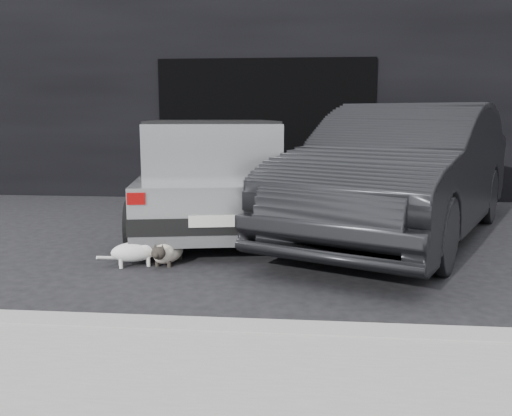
# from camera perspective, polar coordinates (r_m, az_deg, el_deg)

# --- Properties ---
(ground) EXTENTS (80.00, 80.00, 0.00)m
(ground) POSITION_cam_1_polar(r_m,az_deg,el_deg) (6.61, -10.48, -4.14)
(ground) COLOR black
(ground) RESTS_ON ground
(building_facade) EXTENTS (34.00, 4.00, 5.00)m
(building_facade) POSITION_cam_1_polar(r_m,az_deg,el_deg) (12.23, 1.77, 14.08)
(building_facade) COLOR black
(building_facade) RESTS_ON ground
(garage_opening) EXTENTS (4.00, 0.10, 2.60)m
(garage_opening) POSITION_cam_1_polar(r_m,az_deg,el_deg) (10.19, 1.00, 8.21)
(garage_opening) COLOR black
(garage_opening) RESTS_ON ground
(curb) EXTENTS (18.00, 0.25, 0.12)m
(curb) POSITION_cam_1_polar(r_m,az_deg,el_deg) (3.95, -6.72, -12.72)
(curb) COLOR gray
(curb) RESTS_ON ground
(silver_hatchback) EXTENTS (2.59, 4.33, 1.50)m
(silver_hatchback) POSITION_cam_1_polar(r_m,az_deg,el_deg) (7.52, -4.65, 3.99)
(silver_hatchback) COLOR #A6A8AA
(silver_hatchback) RESTS_ON ground
(second_car) EXTENTS (3.85, 5.51, 1.72)m
(second_car) POSITION_cam_1_polar(r_m,az_deg,el_deg) (7.19, 15.33, 3.75)
(second_car) COLOR black
(second_car) RESTS_ON ground
(cat_siamese) EXTENTS (0.33, 0.80, 0.27)m
(cat_siamese) POSITION_cam_1_polar(r_m,az_deg,el_deg) (5.85, -9.36, -4.66)
(cat_siamese) COLOR beige
(cat_siamese) RESTS_ON ground
(cat_white) EXTENTS (0.66, 0.40, 0.33)m
(cat_white) POSITION_cam_1_polar(r_m,az_deg,el_deg) (5.84, -12.39, -4.42)
(cat_white) COLOR silver
(cat_white) RESTS_ON ground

